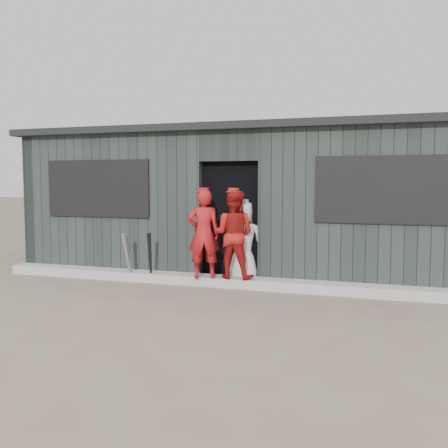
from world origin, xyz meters
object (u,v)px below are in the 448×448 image
(dugout, at_px, (252,202))
(player_red_right, at_px, (233,234))
(bat_mid, at_px, (129,257))
(bat_right, at_px, (150,258))
(player_grey_back, at_px, (244,242))
(player_red_left, at_px, (204,234))
(bat_left, at_px, (127,257))

(dugout, bearing_deg, player_red_right, -84.56)
(bat_mid, relative_size, bat_right, 0.98)
(player_red_right, distance_m, player_grey_back, 0.37)
(player_red_left, height_order, player_grey_back, player_red_left)
(bat_left, bearing_deg, player_red_right, 5.57)
(bat_mid, height_order, player_grey_back, player_grey_back)
(bat_right, relative_size, dugout, 0.10)
(player_grey_back, height_order, dugout, dugout)
(player_red_left, bearing_deg, player_red_right, 176.80)
(bat_right, bearing_deg, dugout, 55.66)
(player_red_right, xyz_separation_m, player_grey_back, (0.07, 0.33, -0.17))
(bat_left, distance_m, dugout, 2.65)
(player_red_left, xyz_separation_m, player_grey_back, (0.52, 0.46, -0.17))
(player_red_right, height_order, player_grey_back, player_red_right)
(bat_mid, distance_m, dugout, 2.61)
(bat_mid, xyz_separation_m, player_grey_back, (1.86, 0.45, 0.27))
(bat_left, relative_size, player_grey_back, 0.63)
(bat_left, xyz_separation_m, dugout, (1.62, 1.90, 0.87))
(player_grey_back, bearing_deg, player_red_right, 76.64)
(dugout, bearing_deg, bat_left, -130.48)
(bat_mid, bearing_deg, player_red_left, -0.47)
(player_grey_back, bearing_deg, player_red_left, 40.53)
(player_red_left, relative_size, player_red_right, 1.00)
(bat_right, xyz_separation_m, player_red_left, (0.96, -0.04, 0.43))
(bat_right, bearing_deg, bat_mid, -175.41)
(bat_left, height_order, dugout, dugout)
(player_red_right, bearing_deg, player_red_left, 17.91)
(bat_right, bearing_deg, player_red_right, 3.75)
(bat_left, height_order, player_grey_back, player_grey_back)
(bat_left, height_order, player_red_left, player_red_left)
(player_red_left, bearing_deg, player_grey_back, -158.38)
(bat_mid, relative_size, dugout, 0.10)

